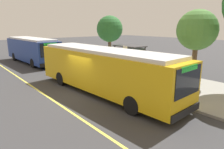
{
  "coord_description": "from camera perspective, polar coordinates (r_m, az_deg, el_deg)",
  "views": [
    {
      "loc": [
        11.21,
        -6.79,
        4.39
      ],
      "look_at": [
        1.32,
        1.29,
        1.32
      ],
      "focal_mm": 32.86,
      "sensor_mm": 36.0,
      "label": 1
    }
  ],
  "objects": [
    {
      "name": "sidewalk_curb",
      "position": [
        17.55,
        9.25,
        -0.91
      ],
      "size": [
        44.0,
        6.4,
        0.15
      ],
      "primitive_type": "cube",
      "color": "gray",
      "rests_on": "ground_plane"
    },
    {
      "name": "ground_plane",
      "position": [
        13.82,
        -7.63,
        -5.13
      ],
      "size": [
        120.0,
        120.0,
        0.0
      ],
      "primitive_type": "plane",
      "color": "#38383A"
    },
    {
      "name": "lane_stripe_center",
      "position": [
        12.88,
        -16.04,
        -6.95
      ],
      "size": [
        36.0,
        0.14,
        0.01
      ],
      "primitive_type": "cube",
      "color": "#E0D64C",
      "rests_on": "ground_plane"
    },
    {
      "name": "street_tree_downstreet",
      "position": [
        22.99,
        -0.66,
        12.49
      ],
      "size": [
        2.85,
        2.85,
        5.29
      ],
      "color": "brown",
      "rests_on": "sidewalk_curb"
    },
    {
      "name": "street_tree_near_shelter",
      "position": [
        16.21,
        22.57,
        11.25
      ],
      "size": [
        2.89,
        2.89,
        5.37
      ],
      "color": "brown",
      "rests_on": "sidewalk_curb"
    },
    {
      "name": "waiting_bench",
      "position": [
        19.0,
        4.84,
        2.05
      ],
      "size": [
        1.6,
        0.48,
        0.95
      ],
      "color": "brown",
      "rests_on": "sidewalk_curb"
    },
    {
      "name": "transit_bus_second",
      "position": [
        26.39,
        -21.39,
        6.55
      ],
      "size": [
        10.48,
        2.96,
        2.95
      ],
      "color": "navy",
      "rests_on": "ground_plane"
    },
    {
      "name": "transit_bus_main",
      "position": [
        13.36,
        -2.52,
        1.52
      ],
      "size": [
        11.96,
        3.23,
        2.95
      ],
      "color": "gold",
      "rests_on": "ground_plane"
    },
    {
      "name": "pedestrian_commuter",
      "position": [
        16.52,
        6.75,
        1.98
      ],
      "size": [
        0.24,
        0.4,
        1.69
      ],
      "color": "#282D47",
      "rests_on": "sidewalk_curb"
    },
    {
      "name": "bus_shelter",
      "position": [
        19.03,
        4.81,
        5.99
      ],
      "size": [
        2.9,
        1.6,
        2.48
      ],
      "color": "#333338",
      "rests_on": "sidewalk_curb"
    },
    {
      "name": "route_sign_post",
      "position": [
        15.19,
        3.68,
        4.26
      ],
      "size": [
        0.44,
        0.08,
        2.8
      ],
      "color": "#333338",
      "rests_on": "sidewalk_curb"
    }
  ]
}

